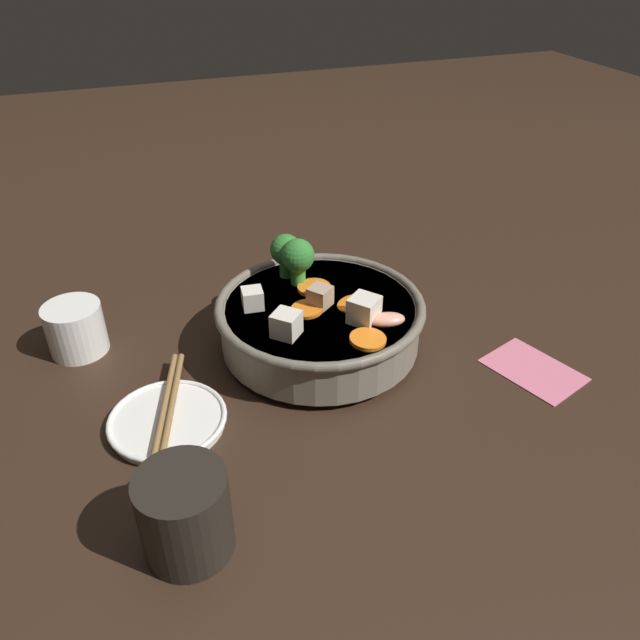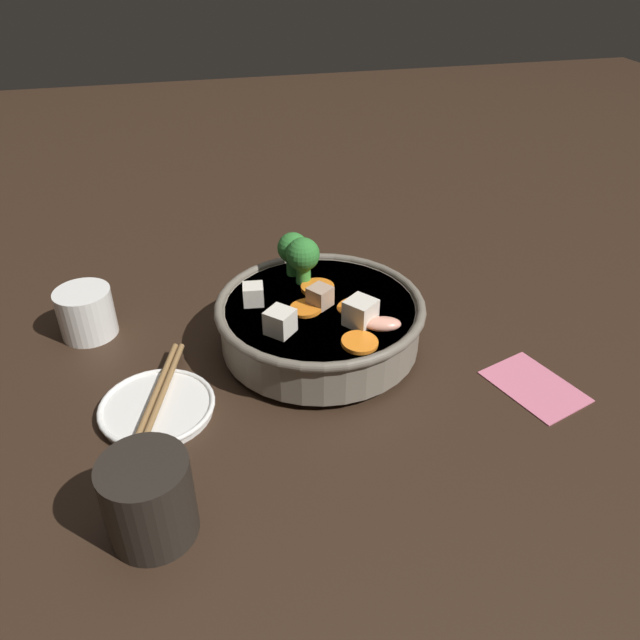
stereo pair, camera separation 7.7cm
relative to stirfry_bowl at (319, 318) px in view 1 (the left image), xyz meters
The scene contains 7 objects.
ground_plane 0.05m from the stirfry_bowl, 164.60° to the right, with size 3.00×3.00×0.00m, color black.
stirfry_bowl is the anchor object (origin of this frame).
side_saucer 0.22m from the stirfry_bowl, 110.94° to the left, with size 0.13×0.13×0.01m.
tea_cup 0.30m from the stirfry_bowl, 70.79° to the left, with size 0.07×0.07×0.06m.
dark_mug 0.32m from the stirfry_bowl, 138.58° to the left, with size 0.10×0.08×0.08m.
napkin 0.27m from the stirfry_bowl, 120.47° to the right, with size 0.13×0.11×0.00m.
chopsticks_pair 0.22m from the stirfry_bowl, 110.94° to the left, with size 0.20×0.07×0.01m.
Camera 1 is at (-0.60, 0.22, 0.47)m, focal length 35.00 mm.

